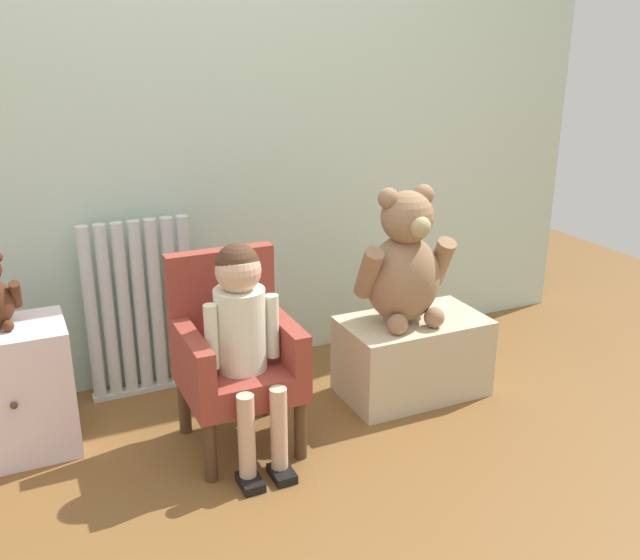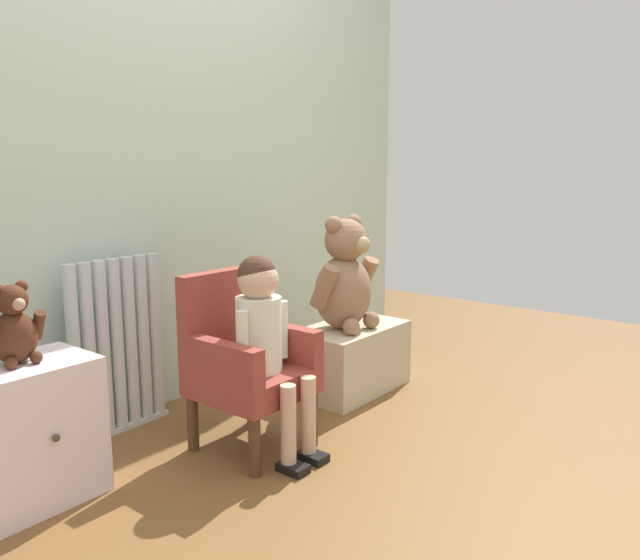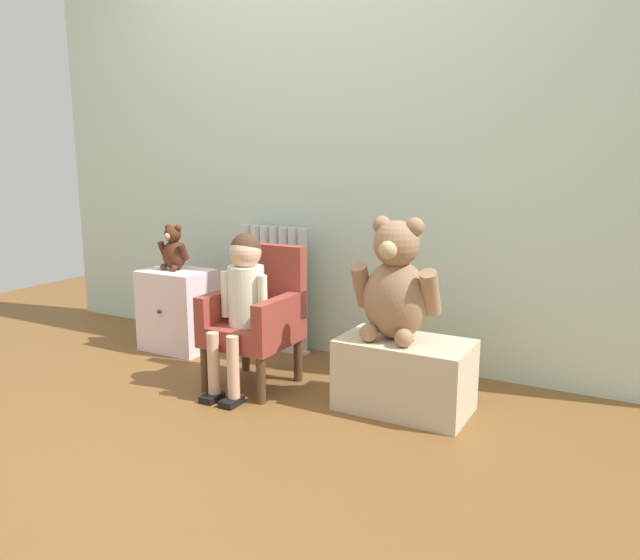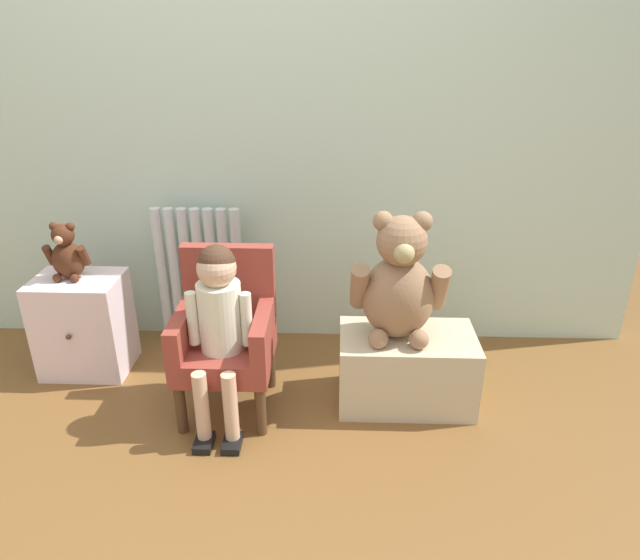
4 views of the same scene
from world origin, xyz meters
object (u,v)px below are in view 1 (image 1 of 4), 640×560
Objects in this scene: small_dresser at (13,391)px; large_teddy_bear at (405,264)px; child_armchair at (234,351)px; low_bench at (412,356)px; radiator at (141,309)px; child_figure at (243,322)px.

large_teddy_bear reaches higher than small_dresser.
large_teddy_bear is (0.70, 0.04, 0.21)m from child_armchair.
child_armchair is at bearing -177.12° from low_bench.
radiator is 1.26× the size of low_bench.
child_figure reaches higher than low_bench.
child_figure reaches higher than child_armchair.
child_armchair is at bearing 90.00° from child_figure.
small_dresser is at bearing 161.35° from child_armchair.
small_dresser reaches higher than low_bench.
child_armchair is 0.90× the size of child_figure.
large_teddy_bear is at bearing 12.06° from child_figure.
child_figure is at bearing -167.94° from large_teddy_bear.
child_armchair is at bearing -18.65° from small_dresser.
child_armchair is 0.73m from large_teddy_bear.
low_bench is (0.97, -0.46, -0.20)m from radiator.
large_teddy_bear reaches higher than child_figure.
child_armchair is 0.18m from child_figure.
radiator is 0.54m from child_armchair.
low_bench is (1.46, -0.20, -0.07)m from small_dresser.
radiator is 0.95× the size of child_figure.
child_figure reaches higher than radiator.
low_bench is (0.75, 0.04, -0.19)m from child_armchair.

